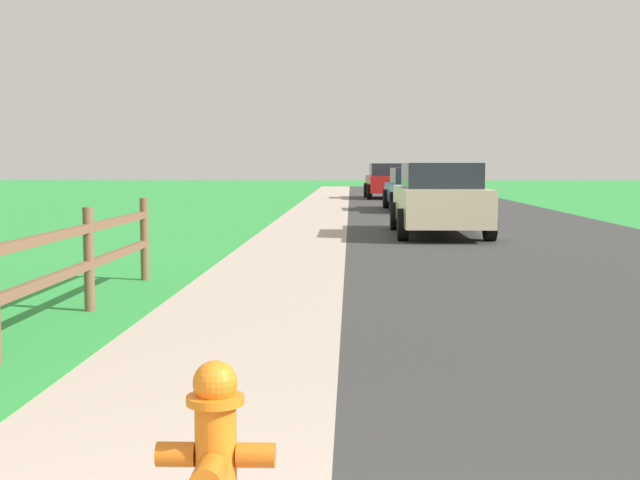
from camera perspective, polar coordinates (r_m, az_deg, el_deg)
The scene contains 8 objects.
ground_plane at distance 26.85m, azimuth 1.85°, elevation 1.68°, with size 120.00×120.00×0.00m, color green.
road_asphalt at distance 29.05m, azimuth 8.79°, elevation 1.88°, with size 7.00×66.00×0.01m, color #343434.
curb_concrete at distance 29.01m, azimuth -4.07°, elevation 1.92°, with size 6.00×66.00×0.01m, color #B3A191.
grass_verge at distance 29.21m, azimuth -7.00°, elevation 1.92°, with size 5.00×66.00×0.00m, color green.
fire_hydrant at distance 3.71m, azimuth -6.92°, elevation -13.55°, with size 0.49×0.41×0.74m.
parked_suv_beige at distance 19.14m, azimuth 7.86°, elevation 2.68°, with size 1.99×4.80×1.58m.
parked_car_blue at distance 29.53m, azimuth 6.33°, elevation 3.36°, with size 2.13×4.84×1.44m.
parked_car_red at distance 40.07m, azimuth 4.51°, elevation 3.89°, with size 2.20×4.48×1.61m.
Camera 1 is at (0.09, -1.80, 1.54)m, focal length 48.62 mm.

